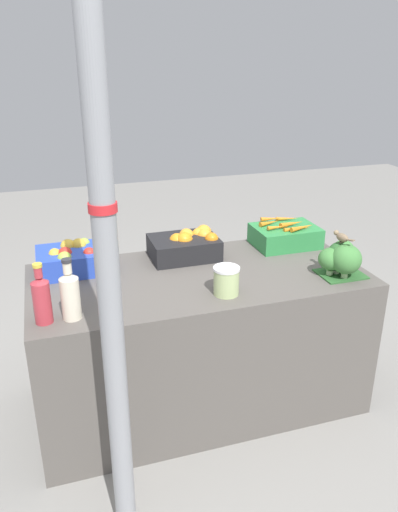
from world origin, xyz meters
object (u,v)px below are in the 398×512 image
Objects in this scene: pickle_jar at (226,281)px; orange_crate at (186,245)px; sparrow_bird at (342,237)px; support_pole at (103,210)px; carrot_crate at (285,235)px; broccoli_pile at (340,258)px; juice_bottle_ruby at (42,298)px; apple_crate at (73,258)px; juice_bottle_cloudy at (70,294)px.

orange_crate is at bearing 95.49° from pickle_jar.
support_pole is at bearing 99.12° from sparrow_bird.
support_pole reaches higher than carrot_crate.
broccoli_pile is at bearing 21.26° from support_pole.
juice_bottle_ruby is (-0.23, 0.42, -0.47)m from support_pole.
orange_crate is at bearing 60.02° from support_pole.
pickle_jar is (-0.54, -0.48, 0.01)m from carrot_crate.
apple_crate is 0.51m from juice_bottle_cloudy.
apple_crate is 1.34× the size of juice_bottle_cloudy.
broccoli_pile is (0.66, -0.46, 0.02)m from orange_crate.
support_pole reaches higher than apple_crate.
pickle_jar is (0.81, 0.02, -0.04)m from juice_bottle_ruby.
juice_bottle_ruby is 0.81m from pickle_jar.
juice_bottle_cloudy reaches higher than juice_bottle_ruby.
sparrow_bird reaches higher than orange_crate.
sparrow_bird is (1.29, 0.04, 0.09)m from juice_bottle_cloudy.
juice_bottle_cloudy reaches higher than orange_crate.
support_pole reaches higher than sparrow_bird.
support_pole is 20.10× the size of pickle_jar.
apple_crate is at bearing 84.59° from juice_bottle_cloudy.
sparrow_bird is at bearing -149.16° from broccoli_pile.
orange_crate is 2.69× the size of pickle_jar.
support_pole is 19.87× the size of sparrow_bird.
orange_crate is 0.80m from broccoli_pile.
support_pole reaches higher than juice_bottle_ruby.
carrot_crate is 1.33m from juice_bottle_cloudy.
juice_bottle_ruby is at bearing -146.40° from orange_crate.
support_pole is 1.06m from apple_crate.
juice_bottle_cloudy is at bearing -178.04° from broccoli_pile.
juice_bottle_ruby is at bearing -178.87° from pickle_jar.
pickle_jar is at bearing 1.32° from juice_bottle_cloudy.
pickle_jar is (0.05, -0.49, -0.00)m from orange_crate.
orange_crate reaches higher than apple_crate.
sparrow_bird is at bearing -20.40° from apple_crate.
broccoli_pile reaches higher than apple_crate.
juice_bottle_cloudy is 1.30m from sparrow_bird.
orange_crate reaches higher than carrot_crate.
carrot_crate is 0.46m from broccoli_pile.
juice_bottle_ruby is at bearing 118.39° from support_pole.
support_pole is at bearing -143.12° from pickle_jar.
orange_crate is 0.82m from juice_bottle_cloudy.
broccoli_pile reaches higher than orange_crate.
juice_bottle_cloudy reaches higher than broccoli_pile.
apple_crate is 2.69× the size of pickle_jar.
carrot_crate is 2.66× the size of sparrow_bird.
apple_crate is 1.00× the size of orange_crate.
sparrow_bird reaches higher than broccoli_pile.
juice_bottle_cloudy reaches higher than pickle_jar.
orange_crate is at bearing 0.25° from apple_crate.
juice_bottle_ruby is (-0.76, -0.50, 0.04)m from orange_crate.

